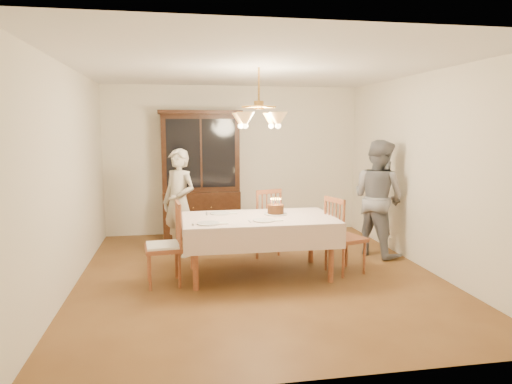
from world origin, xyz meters
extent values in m
plane|color=brown|center=(0.00, 0.00, 0.00)|extent=(5.00, 5.00, 0.00)
plane|color=white|center=(0.00, 0.00, 2.60)|extent=(5.00, 5.00, 0.00)
plane|color=#EDE5CD|center=(0.00, 2.50, 1.30)|extent=(4.50, 0.00, 4.50)
plane|color=#EDE5CD|center=(0.00, -2.50, 1.30)|extent=(4.50, 0.00, 4.50)
plane|color=#EDE5CD|center=(-2.25, 0.00, 1.30)|extent=(0.00, 5.00, 5.00)
plane|color=#EDE5CD|center=(2.25, 0.00, 1.30)|extent=(0.00, 5.00, 5.00)
cube|color=brown|center=(0.00, 0.00, 0.73)|extent=(1.80, 1.00, 0.04)
cube|color=white|center=(0.00, 0.00, 0.75)|extent=(1.90, 1.10, 0.01)
cylinder|color=brown|center=(-0.82, -0.42, 0.35)|extent=(0.07, 0.07, 0.71)
cylinder|color=brown|center=(0.82, -0.42, 0.35)|extent=(0.07, 0.07, 0.71)
cylinder|color=brown|center=(-0.82, 0.42, 0.35)|extent=(0.07, 0.07, 0.71)
cylinder|color=brown|center=(0.82, 0.42, 0.35)|extent=(0.07, 0.07, 0.71)
cube|color=black|center=(-0.60, 2.23, 0.40)|extent=(1.30, 0.50, 0.80)
cube|color=black|center=(-0.60, 2.28, 1.45)|extent=(1.30, 0.40, 1.30)
cube|color=black|center=(-0.60, 2.08, 1.45)|extent=(1.14, 0.01, 1.14)
cube|color=black|center=(-0.60, 2.23, 2.13)|extent=(1.38, 0.54, 0.06)
cube|color=brown|center=(0.23, 0.94, 0.45)|extent=(0.55, 0.53, 0.05)
cube|color=brown|center=(0.29, 0.76, 0.97)|extent=(0.39, 0.16, 0.06)
cylinder|color=brown|center=(0.35, 1.16, 0.21)|extent=(0.04, 0.04, 0.43)
cylinder|color=brown|center=(0.01, 1.05, 0.21)|extent=(0.04, 0.04, 0.43)
cylinder|color=brown|center=(0.45, 0.83, 0.21)|extent=(0.04, 0.04, 0.43)
cylinder|color=brown|center=(0.11, 0.72, 0.21)|extent=(0.04, 0.04, 0.43)
cube|color=brown|center=(-1.19, -0.15, 0.45)|extent=(0.46, 0.48, 0.05)
cube|color=brown|center=(-1.00, -0.13, 0.97)|extent=(0.07, 0.40, 0.06)
cylinder|color=brown|center=(-1.38, 0.01, 0.21)|extent=(0.04, 0.04, 0.43)
cylinder|color=brown|center=(-1.34, -0.35, 0.21)|extent=(0.04, 0.04, 0.43)
cylinder|color=brown|center=(-1.04, 0.04, 0.21)|extent=(0.04, 0.04, 0.43)
cylinder|color=brown|center=(-1.00, -0.32, 0.21)|extent=(0.04, 0.04, 0.43)
cube|color=white|center=(-1.19, -0.15, 0.48)|extent=(0.42, 0.44, 0.03)
cube|color=brown|center=(1.13, -0.08, 0.45)|extent=(0.53, 0.55, 0.05)
cube|color=brown|center=(0.95, -0.14, 0.97)|extent=(0.15, 0.39, 0.06)
cylinder|color=brown|center=(1.35, -0.20, 0.21)|extent=(0.04, 0.04, 0.43)
cylinder|color=brown|center=(1.24, 0.14, 0.21)|extent=(0.04, 0.04, 0.43)
cylinder|color=brown|center=(1.02, -0.30, 0.21)|extent=(0.04, 0.04, 0.43)
cylinder|color=brown|center=(0.91, 0.04, 0.21)|extent=(0.04, 0.04, 0.43)
imported|color=beige|center=(-0.99, 1.10, 0.79)|extent=(0.67, 0.67, 1.58)
imported|color=slate|center=(1.90, 0.65, 0.85)|extent=(0.96, 1.03, 1.70)
cylinder|color=white|center=(0.25, 0.13, 0.77)|extent=(0.30, 0.30, 0.01)
cylinder|color=#3B1E0D|center=(0.25, 0.13, 0.83)|extent=(0.21, 0.21, 0.12)
cylinder|color=#598CD8|center=(0.31, 0.13, 0.92)|extent=(0.01, 0.01, 0.07)
sphere|color=#FFB23F|center=(0.31, 0.13, 0.96)|extent=(0.01, 0.01, 0.01)
cylinder|color=pink|center=(0.30, 0.16, 0.92)|extent=(0.01, 0.01, 0.07)
sphere|color=#FFB23F|center=(0.30, 0.16, 0.96)|extent=(0.01, 0.01, 0.01)
cylinder|color=#EACC66|center=(0.29, 0.18, 0.92)|extent=(0.01, 0.01, 0.07)
sphere|color=#FFB23F|center=(0.29, 0.18, 0.96)|extent=(0.01, 0.01, 0.01)
cylinder|color=#598CD8|center=(0.26, 0.20, 0.92)|extent=(0.01, 0.01, 0.07)
sphere|color=#FFB23F|center=(0.26, 0.20, 0.96)|extent=(0.01, 0.01, 0.01)
cylinder|color=pink|center=(0.23, 0.20, 0.92)|extent=(0.01, 0.01, 0.07)
sphere|color=#FFB23F|center=(0.23, 0.20, 0.96)|extent=(0.01, 0.01, 0.01)
cylinder|color=#EACC66|center=(0.21, 0.18, 0.92)|extent=(0.01, 0.01, 0.07)
sphere|color=#FFB23F|center=(0.21, 0.18, 0.96)|extent=(0.01, 0.01, 0.01)
cylinder|color=#598CD8|center=(0.19, 0.16, 0.92)|extent=(0.01, 0.01, 0.07)
sphere|color=#FFB23F|center=(0.19, 0.16, 0.96)|extent=(0.01, 0.01, 0.01)
cylinder|color=pink|center=(0.18, 0.13, 0.92)|extent=(0.01, 0.01, 0.07)
sphere|color=#FFB23F|center=(0.18, 0.13, 0.96)|extent=(0.01, 0.01, 0.01)
cylinder|color=#EACC66|center=(0.19, 0.11, 0.92)|extent=(0.01, 0.01, 0.07)
sphere|color=#FFB23F|center=(0.19, 0.11, 0.96)|extent=(0.01, 0.01, 0.01)
cylinder|color=#598CD8|center=(0.21, 0.09, 0.92)|extent=(0.01, 0.01, 0.07)
sphere|color=#FFB23F|center=(0.21, 0.09, 0.96)|extent=(0.01, 0.01, 0.01)
cylinder|color=pink|center=(0.23, 0.07, 0.92)|extent=(0.01, 0.01, 0.07)
sphere|color=#FFB23F|center=(0.23, 0.07, 0.96)|extent=(0.01, 0.01, 0.01)
cylinder|color=#EACC66|center=(0.26, 0.07, 0.92)|extent=(0.01, 0.01, 0.07)
sphere|color=#FFB23F|center=(0.26, 0.07, 0.96)|extent=(0.01, 0.01, 0.01)
cylinder|color=#598CD8|center=(0.29, 0.09, 0.92)|extent=(0.01, 0.01, 0.07)
sphere|color=#FFB23F|center=(0.29, 0.09, 0.96)|extent=(0.01, 0.01, 0.01)
cylinder|color=pink|center=(0.30, 0.11, 0.92)|extent=(0.01, 0.01, 0.07)
sphere|color=#FFB23F|center=(0.30, 0.11, 0.96)|extent=(0.01, 0.01, 0.01)
cylinder|color=white|center=(-0.66, -0.32, 0.77)|extent=(0.27, 0.27, 0.02)
cube|color=silver|center=(-0.84, -0.32, 0.76)|extent=(0.01, 0.16, 0.01)
cube|color=white|center=(-0.48, -0.32, 0.76)|extent=(0.10, 0.10, 0.01)
cylinder|color=white|center=(0.02, -0.25, 0.77)|extent=(0.27, 0.27, 0.02)
cube|color=silver|center=(-0.16, -0.25, 0.76)|extent=(0.02, 0.16, 0.01)
cube|color=white|center=(0.20, -0.25, 0.76)|extent=(0.10, 0.10, 0.01)
cylinder|color=white|center=(-0.46, 0.30, 0.77)|extent=(0.26, 0.26, 0.02)
cube|color=silver|center=(-0.64, 0.30, 0.76)|extent=(0.01, 0.16, 0.01)
cube|color=white|center=(-0.29, 0.30, 0.76)|extent=(0.10, 0.10, 0.01)
cylinder|color=#BF8C3F|center=(0.00, 0.00, 2.40)|extent=(0.02, 0.02, 0.40)
cylinder|color=#BF8C3F|center=(0.00, 0.00, 2.15)|extent=(0.12, 0.12, 0.10)
cone|color=#D8994C|center=(0.20, 0.20, 1.97)|extent=(0.22, 0.22, 0.18)
sphere|color=#FFD899|center=(0.20, 0.20, 1.90)|extent=(0.07, 0.07, 0.07)
cone|color=#D8994C|center=(-0.20, 0.20, 1.97)|extent=(0.22, 0.22, 0.18)
sphere|color=#FFD899|center=(-0.20, 0.20, 1.90)|extent=(0.07, 0.07, 0.07)
cone|color=#D8994C|center=(-0.20, -0.20, 1.97)|extent=(0.22, 0.22, 0.18)
sphere|color=#FFD899|center=(-0.20, -0.20, 1.90)|extent=(0.07, 0.07, 0.07)
cone|color=#D8994C|center=(0.20, -0.20, 1.97)|extent=(0.22, 0.22, 0.18)
sphere|color=#FFD899|center=(0.20, -0.20, 1.90)|extent=(0.07, 0.07, 0.07)
camera|label=1|loc=(-1.01, -5.57, 1.88)|focal=32.00mm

